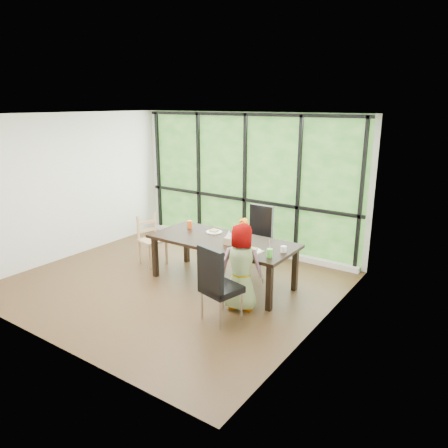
% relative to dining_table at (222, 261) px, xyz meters
% --- Properties ---
extents(ground, '(5.00, 5.00, 0.00)m').
position_rel_dining_table_xyz_m(ground, '(-0.66, -0.46, -0.38)').
color(ground, black).
rests_on(ground, ground).
extents(back_wall, '(5.00, 0.00, 5.00)m').
position_rel_dining_table_xyz_m(back_wall, '(-0.66, 1.79, 0.98)').
color(back_wall, silver).
rests_on(back_wall, ground).
extents(foliage_backdrop, '(4.80, 0.02, 2.65)m').
position_rel_dining_table_xyz_m(foliage_backdrop, '(-0.66, 1.77, 0.98)').
color(foliage_backdrop, '#1F4E19').
rests_on(foliage_backdrop, back_wall).
extents(window_mullions, '(4.80, 0.06, 2.65)m').
position_rel_dining_table_xyz_m(window_mullions, '(-0.66, 1.73, 0.98)').
color(window_mullions, black).
rests_on(window_mullions, back_wall).
extents(window_sill, '(4.80, 0.12, 0.10)m').
position_rel_dining_table_xyz_m(window_sill, '(-0.66, 1.69, -0.33)').
color(window_sill, silver).
rests_on(window_sill, ground).
extents(dining_table, '(2.44, 1.13, 0.75)m').
position_rel_dining_table_xyz_m(dining_table, '(0.00, 0.00, 0.00)').
color(dining_table, black).
rests_on(dining_table, ground).
extents(chair_window_leather, '(0.46, 0.46, 1.08)m').
position_rel_dining_table_xyz_m(chair_window_leather, '(0.03, 1.02, 0.17)').
color(chair_window_leather, black).
rests_on(chair_window_leather, ground).
extents(chair_interior_leather, '(0.56, 0.56, 1.08)m').
position_rel_dining_table_xyz_m(chair_interior_leather, '(0.70, -1.03, 0.17)').
color(chair_interior_leather, black).
rests_on(chair_interior_leather, ground).
extents(chair_end_beech, '(0.49, 0.50, 0.90)m').
position_rel_dining_table_xyz_m(chair_end_beech, '(-1.55, -0.01, 0.08)').
color(chair_end_beech, '#A17550').
rests_on(chair_end_beech, ground).
extents(child_toddler, '(0.41, 0.33, 0.96)m').
position_rel_dining_table_xyz_m(child_toddler, '(0.00, 0.62, 0.11)').
color(child_toddler, orange).
rests_on(child_toddler, ground).
extents(child_older, '(0.71, 0.57, 1.27)m').
position_rel_dining_table_xyz_m(child_older, '(0.71, -0.58, 0.26)').
color(child_older, gray).
rests_on(child_older, ground).
extents(placemat, '(0.42, 0.31, 0.01)m').
position_rel_dining_table_xyz_m(placemat, '(0.62, -0.25, 0.38)').
color(placemat, tan).
rests_on(placemat, dining_table).
extents(plate_far, '(0.27, 0.27, 0.02)m').
position_rel_dining_table_xyz_m(plate_far, '(-0.34, 0.24, 0.38)').
color(plate_far, white).
rests_on(plate_far, dining_table).
extents(plate_near, '(0.27, 0.27, 0.02)m').
position_rel_dining_table_xyz_m(plate_near, '(0.69, -0.21, 0.38)').
color(plate_near, white).
rests_on(plate_near, dining_table).
extents(orange_cup, '(0.09, 0.09, 0.13)m').
position_rel_dining_table_xyz_m(orange_cup, '(-0.84, 0.20, 0.44)').
color(orange_cup, '#DE4D14').
rests_on(orange_cup, dining_table).
extents(green_cup, '(0.08, 0.08, 0.13)m').
position_rel_dining_table_xyz_m(green_cup, '(1.01, -0.29, 0.44)').
color(green_cup, '#5CD942').
rests_on(green_cup, dining_table).
extents(white_mug, '(0.09, 0.09, 0.09)m').
position_rel_dining_table_xyz_m(white_mug, '(1.08, 0.02, 0.42)').
color(white_mug, white).
rests_on(white_mug, dining_table).
extents(tissue_box, '(0.13, 0.13, 0.11)m').
position_rel_dining_table_xyz_m(tissue_box, '(0.22, -0.13, 0.43)').
color(tissue_box, tan).
rests_on(tissue_box, dining_table).
extents(crepe_rolls_far, '(0.15, 0.12, 0.04)m').
position_rel_dining_table_xyz_m(crepe_rolls_far, '(-0.34, 0.24, 0.41)').
color(crepe_rolls_far, tan).
rests_on(crepe_rolls_far, plate_far).
extents(crepe_rolls_near, '(0.15, 0.12, 0.04)m').
position_rel_dining_table_xyz_m(crepe_rolls_near, '(0.69, -0.21, 0.41)').
color(crepe_rolls_near, tan).
rests_on(crepe_rolls_near, plate_near).
extents(straw_white, '(0.01, 0.04, 0.20)m').
position_rel_dining_table_xyz_m(straw_white, '(-0.84, 0.20, 0.55)').
color(straw_white, white).
rests_on(straw_white, orange_cup).
extents(straw_pink, '(0.01, 0.04, 0.20)m').
position_rel_dining_table_xyz_m(straw_pink, '(1.01, -0.29, 0.54)').
color(straw_pink, pink).
rests_on(straw_pink, green_cup).
extents(tissue, '(0.12, 0.12, 0.11)m').
position_rel_dining_table_xyz_m(tissue, '(0.22, -0.13, 0.54)').
color(tissue, white).
rests_on(tissue, tissue_box).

